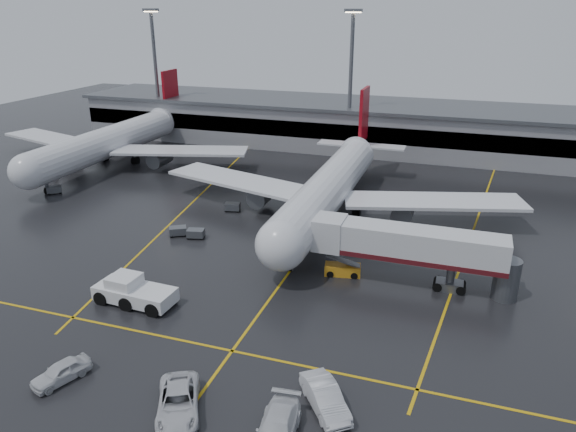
% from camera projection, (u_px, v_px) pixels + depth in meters
% --- Properties ---
extents(ground, '(220.00, 220.00, 0.00)m').
position_uv_depth(ground, '(310.00, 244.00, 62.54)').
color(ground, black).
rests_on(ground, ground).
extents(apron_line_centre, '(0.25, 90.00, 0.02)m').
position_uv_depth(apron_line_centre, '(310.00, 244.00, 62.54)').
color(apron_line_centre, gold).
rests_on(apron_line_centre, ground).
extents(apron_line_stop, '(60.00, 0.25, 0.02)m').
position_uv_depth(apron_line_stop, '(232.00, 351.00, 43.14)').
color(apron_line_stop, gold).
rests_on(apron_line_stop, ground).
extents(apron_line_left, '(9.99, 69.35, 0.02)m').
position_uv_depth(apron_line_left, '(197.00, 198.00, 77.31)').
color(apron_line_left, gold).
rests_on(apron_line_left, ground).
extents(apron_line_right, '(7.57, 69.64, 0.02)m').
position_uv_depth(apron_line_right, '(473.00, 231.00, 65.99)').
color(apron_line_right, gold).
rests_on(apron_line_right, ground).
extents(terminal, '(122.00, 19.00, 8.60)m').
position_uv_depth(terminal, '(381.00, 126.00, 103.23)').
color(terminal, gray).
rests_on(terminal, ground).
extents(light_mast_left, '(3.00, 1.20, 25.45)m').
position_uv_depth(light_mast_left, '(156.00, 67.00, 107.69)').
color(light_mast_left, '#595B60').
rests_on(light_mast_left, ground).
extents(light_mast_mid, '(3.00, 1.20, 25.45)m').
position_uv_depth(light_mast_mid, '(351.00, 74.00, 95.78)').
color(light_mast_mid, '#595B60').
rests_on(light_mast_mid, ground).
extents(main_airliner, '(48.80, 45.60, 14.10)m').
position_uv_depth(main_airliner, '(331.00, 185.00, 69.55)').
color(main_airliner, silver).
rests_on(main_airliner, ground).
extents(second_airliner, '(48.80, 45.60, 14.10)m').
position_uv_depth(second_airliner, '(113.00, 140.00, 92.65)').
color(second_airliner, silver).
rests_on(second_airliner, ground).
extents(jet_bridge, '(19.90, 3.40, 6.05)m').
position_uv_depth(jet_bridge, '(409.00, 247.00, 52.28)').
color(jet_bridge, silver).
rests_on(jet_bridge, ground).
extents(pushback_tractor, '(7.77, 3.61, 2.72)m').
position_uv_depth(pushback_tractor, '(133.00, 292.00, 49.82)').
color(pushback_tractor, white).
rests_on(pushback_tractor, ground).
extents(belt_loader, '(3.88, 2.28, 2.31)m').
position_uv_depth(belt_loader, '(343.00, 270.00, 55.21)').
color(belt_loader, orange).
rests_on(belt_loader, ground).
extents(service_van_a, '(5.16, 6.62, 1.67)m').
position_uv_depth(service_van_a, '(178.00, 402.00, 36.36)').
color(service_van_a, silver).
rests_on(service_van_a, ground).
extents(service_van_b, '(3.05, 6.16, 1.72)m').
position_uv_depth(service_van_b, '(277.00, 429.00, 33.98)').
color(service_van_b, silver).
rests_on(service_van_b, ground).
extents(service_van_c, '(4.78, 5.45, 1.78)m').
position_uv_depth(service_van_c, '(325.00, 397.00, 36.72)').
color(service_van_c, silver).
rests_on(service_van_c, ground).
extents(service_van_d, '(3.25, 4.73, 1.50)m').
position_uv_depth(service_van_d, '(61.00, 372.00, 39.51)').
color(service_van_d, silver).
rests_on(service_van_d, ground).
extents(baggage_cart_a, '(2.24, 1.71, 1.12)m').
position_uv_depth(baggage_cart_a, '(196.00, 233.00, 63.91)').
color(baggage_cart_a, '#595B60').
rests_on(baggage_cart_a, ground).
extents(baggage_cart_b, '(2.38, 2.13, 1.12)m').
position_uv_depth(baggage_cart_b, '(178.00, 231.00, 64.61)').
color(baggage_cart_b, '#595B60').
rests_on(baggage_cart_b, ground).
extents(baggage_cart_c, '(2.25, 1.73, 1.12)m').
position_uv_depth(baggage_cart_c, '(232.00, 207.00, 72.37)').
color(baggage_cart_c, '#595B60').
rests_on(baggage_cart_c, ground).
extents(baggage_cart_d, '(2.29, 1.83, 1.12)m').
position_uv_depth(baggage_cart_d, '(50.00, 175.00, 85.97)').
color(baggage_cart_d, '#595B60').
rests_on(baggage_cart_d, ground).
extents(baggage_cart_e, '(2.37, 2.28, 1.12)m').
position_uv_depth(baggage_cart_e, '(54.00, 189.00, 79.15)').
color(baggage_cart_e, '#595B60').
rests_on(baggage_cart_e, ground).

